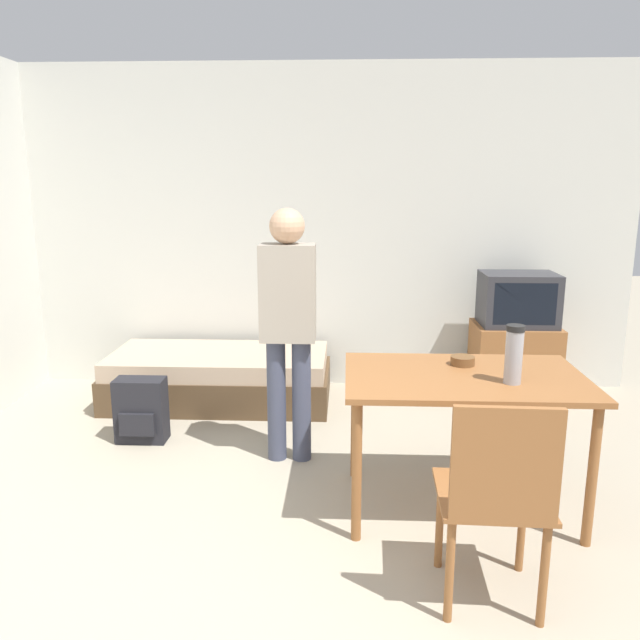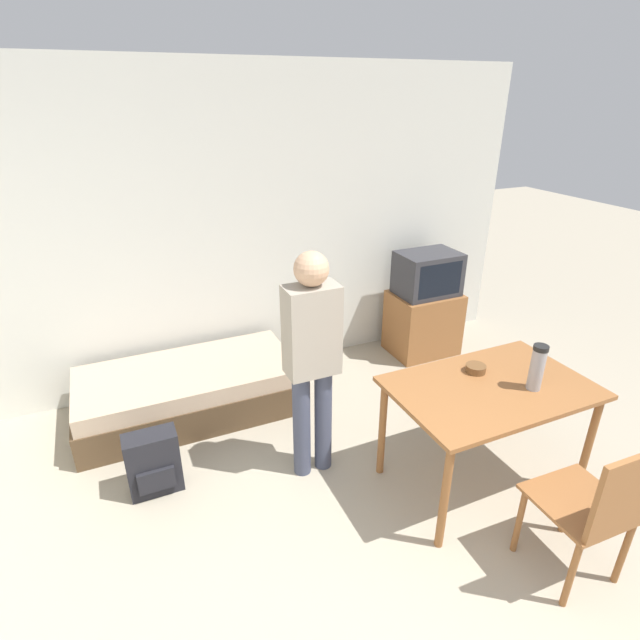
# 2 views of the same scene
# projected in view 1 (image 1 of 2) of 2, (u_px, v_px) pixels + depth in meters

# --- Properties ---
(wall_back) EXTENTS (5.59, 0.06, 2.70)m
(wall_back) POSITION_uv_depth(u_px,v_px,m) (300.00, 230.00, 5.29)
(wall_back) COLOR silver
(wall_back) RESTS_ON ground_plane
(daybed) EXTENTS (1.77, 0.84, 0.41)m
(daybed) POSITION_uv_depth(u_px,v_px,m) (220.00, 377.00, 5.05)
(daybed) COLOR #4C3823
(daybed) RESTS_ON ground_plane
(tv) EXTENTS (0.65, 0.50, 1.05)m
(tv) POSITION_uv_depth(u_px,v_px,m) (515.00, 342.00, 5.01)
(tv) COLOR brown
(tv) RESTS_ON ground_plane
(dining_table) EXTENTS (1.26, 0.81, 0.76)m
(dining_table) POSITION_uv_depth(u_px,v_px,m) (464.00, 391.00, 3.30)
(dining_table) COLOR brown
(dining_table) RESTS_ON ground_plane
(wooden_chair) EXTENTS (0.47, 0.47, 0.94)m
(wooden_chair) POSITION_uv_depth(u_px,v_px,m) (497.00, 492.00, 2.51)
(wooden_chair) COLOR brown
(wooden_chair) RESTS_ON ground_plane
(person_standing) EXTENTS (0.34, 0.22, 1.61)m
(person_standing) POSITION_uv_depth(u_px,v_px,m) (288.00, 319.00, 3.85)
(person_standing) COLOR #3D4256
(person_standing) RESTS_ON ground_plane
(thermos_flask) EXTENTS (0.09, 0.09, 0.30)m
(thermos_flask) POSITION_uv_depth(u_px,v_px,m) (514.00, 352.00, 3.11)
(thermos_flask) COLOR #99999E
(thermos_flask) RESTS_ON dining_table
(mate_bowl) EXTENTS (0.13, 0.13, 0.05)m
(mate_bowl) POSITION_uv_depth(u_px,v_px,m) (463.00, 361.00, 3.45)
(mate_bowl) COLOR brown
(mate_bowl) RESTS_ON dining_table
(backpack) EXTENTS (0.34, 0.21, 0.45)m
(backpack) POSITION_uv_depth(u_px,v_px,m) (141.00, 411.00, 4.28)
(backpack) COLOR black
(backpack) RESTS_ON ground_plane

